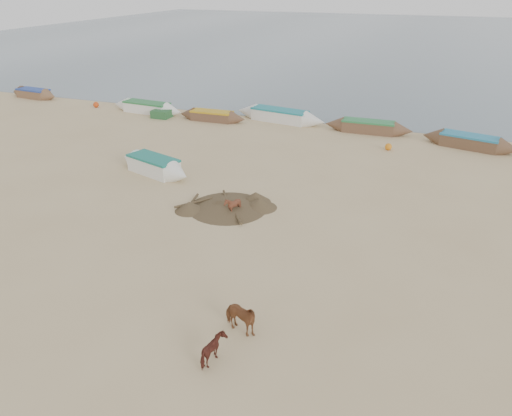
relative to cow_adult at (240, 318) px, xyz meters
The scene contains 9 objects.
ground 3.60m from the cow_adult, 126.03° to the left, with size 140.00×140.00×0.00m, color tan.
sea 84.90m from the cow_adult, 91.41° to the left, with size 160.00×160.00×0.00m, color slate.
cow_adult is the anchor object (origin of this frame).
calf_front 8.58m from the cow_adult, 114.87° to the left, with size 0.75×0.84×0.93m, color #572B1B.
calf_right 1.51m from the cow_adult, 96.88° to the right, with size 0.86×0.73×0.86m, color #57251C.
near_canoe 14.96m from the cow_adult, 131.63° to the left, with size 5.36×1.30×0.97m, color white, non-canonical shape.
debris_pile 9.35m from the cow_adult, 116.19° to the left, with size 3.84×3.84×0.44m, color brown.
waterline_canoes 23.97m from the cow_adult, 102.26° to the left, with size 59.02×4.42×0.96m.
beach_clutter 22.93m from the cow_adult, 83.67° to the left, with size 44.40×5.85×0.64m.
Camera 1 is at (7.05, -14.46, 10.25)m, focal length 35.00 mm.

